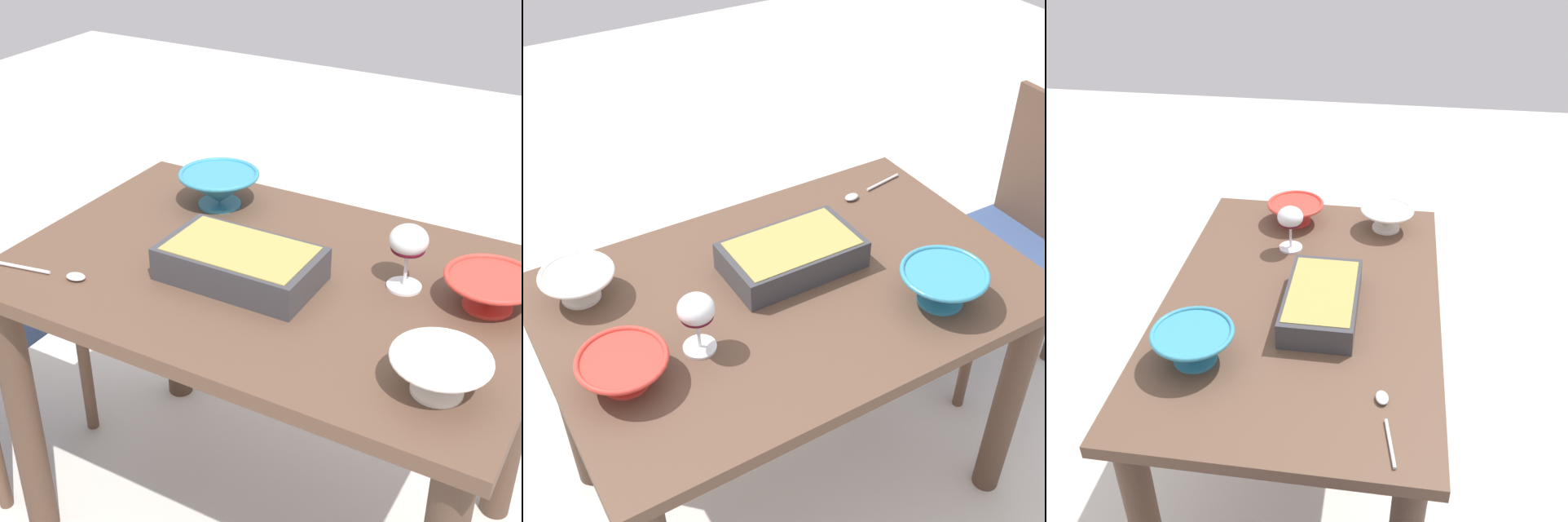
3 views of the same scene
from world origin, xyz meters
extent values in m
plane|color=beige|center=(0.00, 0.00, 0.00)|extent=(8.00, 8.00, 0.00)
cube|color=brown|center=(0.00, 0.00, 0.75)|extent=(1.17, 0.78, 0.04)
cylinder|color=#493427|center=(-0.52, -0.32, 0.37)|extent=(0.08, 0.08, 0.73)
cylinder|color=#493427|center=(0.52, -0.32, 0.37)|extent=(0.08, 0.08, 0.73)
cylinder|color=#493427|center=(0.52, 0.32, 0.37)|extent=(0.08, 0.08, 0.73)
cylinder|color=brown|center=(0.65, -0.04, 0.22)|extent=(0.04, 0.04, 0.44)
cylinder|color=white|center=(-0.27, -0.08, 0.77)|extent=(0.07, 0.07, 0.01)
cylinder|color=white|center=(-0.27, -0.08, 0.81)|extent=(0.01, 0.01, 0.08)
ellipsoid|color=white|center=(-0.27, -0.08, 0.88)|extent=(0.08, 0.08, 0.07)
ellipsoid|color=#4C0A19|center=(-0.27, -0.08, 0.86)|extent=(0.07, 0.07, 0.02)
cube|color=#38383D|center=(0.05, 0.06, 0.81)|extent=(0.34, 0.20, 0.07)
cube|color=#9E8C47|center=(0.05, 0.06, 0.84)|extent=(0.30, 0.18, 0.02)
cylinder|color=white|center=(-0.44, 0.22, 0.77)|extent=(0.09, 0.09, 0.01)
cone|color=white|center=(-0.44, 0.22, 0.81)|extent=(0.17, 0.17, 0.06)
torus|color=white|center=(-0.44, 0.22, 0.84)|extent=(0.18, 0.18, 0.01)
cylinder|color=teal|center=(0.28, -0.22, 0.77)|extent=(0.11, 0.11, 0.01)
cone|color=teal|center=(0.28, -0.22, 0.82)|extent=(0.20, 0.20, 0.08)
torus|color=teal|center=(0.28, -0.22, 0.86)|extent=(0.21, 0.21, 0.01)
cylinder|color=red|center=(-0.45, -0.09, 0.77)|extent=(0.10, 0.10, 0.01)
cone|color=red|center=(-0.45, -0.09, 0.81)|extent=(0.18, 0.18, 0.06)
torus|color=red|center=(-0.45, -0.09, 0.84)|extent=(0.19, 0.19, 0.01)
cylinder|color=silver|center=(0.48, 0.27, 0.77)|extent=(0.13, 0.03, 0.01)
ellipsoid|color=silver|center=(0.36, 0.24, 0.78)|extent=(0.05, 0.04, 0.01)
camera|label=1|loc=(-0.69, 1.29, 1.64)|focal=53.15mm
camera|label=2|loc=(-0.67, -1.11, 1.87)|focal=48.42mm
camera|label=3|loc=(1.39, 0.22, 1.82)|focal=42.65mm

